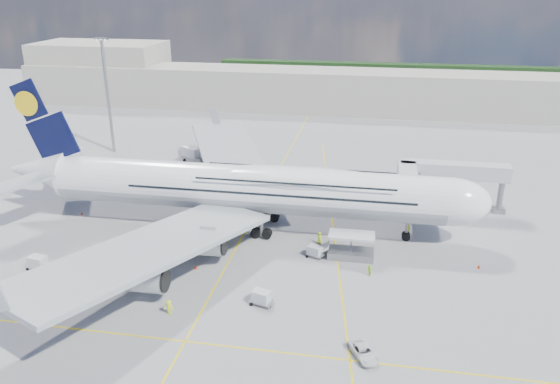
% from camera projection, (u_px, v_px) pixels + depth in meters
% --- Properties ---
extents(ground, '(300.00, 300.00, 0.00)m').
position_uv_depth(ground, '(231.00, 257.00, 78.79)').
color(ground, gray).
rests_on(ground, ground).
extents(taxi_line_main, '(0.25, 220.00, 0.01)m').
position_uv_depth(taxi_line_main, '(231.00, 257.00, 78.79)').
color(taxi_line_main, yellow).
rests_on(taxi_line_main, ground).
extents(taxi_line_cross, '(120.00, 0.25, 0.01)m').
position_uv_depth(taxi_line_cross, '(185.00, 341.00, 60.48)').
color(taxi_line_cross, yellow).
rests_on(taxi_line_cross, ground).
extents(taxi_line_diag, '(14.16, 99.06, 0.01)m').
position_uv_depth(taxi_line_diag, '(334.00, 234.00, 85.66)').
color(taxi_line_diag, yellow).
rests_on(taxi_line_diag, ground).
extents(airliner, '(77.26, 79.15, 23.71)m').
position_uv_depth(airliner, '(248.00, 188.00, 85.38)').
color(airliner, white).
rests_on(airliner, ground).
extents(jet_bridge, '(18.80, 12.10, 8.50)m').
position_uv_depth(jet_bridge, '(436.00, 176.00, 90.57)').
color(jet_bridge, '#B7B7BC').
rests_on(jet_bridge, ground).
extents(cargo_loader, '(8.53, 3.20, 3.67)m').
position_uv_depth(cargo_loader, '(350.00, 249.00, 78.24)').
color(cargo_loader, silver).
rests_on(cargo_loader, ground).
extents(light_mast, '(3.00, 0.70, 25.50)m').
position_uv_depth(light_mast, '(108.00, 94.00, 121.66)').
color(light_mast, gray).
rests_on(light_mast, ground).
extents(terminal, '(180.00, 16.00, 12.00)m').
position_uv_depth(terminal, '(312.00, 90.00, 163.55)').
color(terminal, '#B2AD9E').
rests_on(terminal, ground).
extents(hangar, '(40.00, 22.00, 18.00)m').
position_uv_depth(hangar, '(102.00, 71.00, 178.45)').
color(hangar, '#B2AD9E').
rests_on(hangar, ground).
extents(tree_line, '(160.00, 6.00, 8.00)m').
position_uv_depth(tree_line, '(436.00, 76.00, 198.96)').
color(tree_line, '#193814').
rests_on(tree_line, ground).
extents(dolly_row_a, '(3.30, 1.97, 0.46)m').
position_uv_depth(dolly_row_a, '(97.00, 262.00, 76.68)').
color(dolly_row_a, gray).
rests_on(dolly_row_a, ground).
extents(dolly_row_b, '(3.42, 2.56, 1.93)m').
position_uv_depth(dolly_row_b, '(105.00, 278.00, 71.13)').
color(dolly_row_b, gray).
rests_on(dolly_row_b, ground).
extents(dolly_row_c, '(2.92, 1.82, 0.40)m').
position_uv_depth(dolly_row_c, '(116.00, 269.00, 74.81)').
color(dolly_row_c, gray).
rests_on(dolly_row_c, ground).
extents(dolly_back, '(3.35, 2.14, 1.98)m').
position_uv_depth(dolly_back, '(38.00, 262.00, 75.04)').
color(dolly_back, gray).
rests_on(dolly_back, ground).
extents(dolly_nose_far, '(3.25, 2.33, 1.85)m').
position_uv_depth(dolly_nose_far, '(261.00, 297.00, 67.00)').
color(dolly_nose_far, gray).
rests_on(dolly_nose_far, ground).
extents(dolly_nose_near, '(3.00, 2.37, 1.68)m').
position_uv_depth(dolly_nose_near, '(315.00, 251.00, 78.47)').
color(dolly_nose_near, gray).
rests_on(dolly_nose_near, ground).
extents(baggage_tug, '(3.04, 2.27, 1.72)m').
position_uv_depth(baggage_tug, '(175.00, 250.00, 79.03)').
color(baggage_tug, silver).
rests_on(baggage_tug, ground).
extents(catering_truck_inner, '(6.35, 3.40, 3.59)m').
position_uv_depth(catering_truck_inner, '(219.00, 188.00, 99.56)').
color(catering_truck_inner, gray).
rests_on(catering_truck_inner, ground).
extents(catering_truck_outer, '(6.60, 4.88, 3.63)m').
position_uv_depth(catering_truck_outer, '(195.00, 156.00, 117.45)').
color(catering_truck_outer, gray).
rests_on(catering_truck_outer, ground).
extents(service_van, '(3.88, 4.84, 1.22)m').
position_uv_depth(service_van, '(363.00, 352.00, 57.81)').
color(service_van, silver).
rests_on(service_van, ground).
extents(crew_nose, '(0.73, 0.76, 1.75)m').
position_uv_depth(crew_nose, '(409.00, 228.00, 85.86)').
color(crew_nose, '#CEE317').
rests_on(crew_nose, ground).
extents(crew_loader, '(0.93, 1.02, 1.69)m').
position_uv_depth(crew_loader, '(369.00, 271.00, 73.37)').
color(crew_loader, '#AEF81A').
rests_on(crew_loader, ground).
extents(crew_wing, '(0.86, 1.07, 1.70)m').
position_uv_depth(crew_wing, '(122.00, 248.00, 79.53)').
color(crew_wing, '#9DDF17').
rests_on(crew_wing, ground).
extents(crew_van, '(0.96, 1.09, 1.88)m').
position_uv_depth(crew_van, '(319.00, 238.00, 82.35)').
color(crew_van, '#CBF319').
rests_on(crew_van, ground).
extents(crew_tug, '(1.34, 0.82, 2.00)m').
position_uv_depth(crew_tug, '(169.00, 307.00, 64.96)').
color(crew_tug, '#D8ED18').
rests_on(crew_tug, ground).
extents(cone_nose, '(0.44, 0.44, 0.56)m').
position_uv_depth(cone_nose, '(479.00, 266.00, 75.59)').
color(cone_nose, red).
rests_on(cone_nose, ground).
extents(cone_wing_left_inner, '(0.40, 0.40, 0.52)m').
position_uv_depth(cone_wing_left_inner, '(269.00, 183.00, 106.17)').
color(cone_wing_left_inner, red).
rests_on(cone_wing_left_inner, ground).
extents(cone_wing_left_outer, '(0.41, 0.41, 0.52)m').
position_uv_depth(cone_wing_left_outer, '(184.00, 182.00, 106.52)').
color(cone_wing_left_outer, red).
rests_on(cone_wing_left_outer, ground).
extents(cone_wing_right_inner, '(0.44, 0.44, 0.55)m').
position_uv_depth(cone_wing_right_inner, '(196.00, 267.00, 75.39)').
color(cone_wing_right_inner, red).
rests_on(cone_wing_right_inner, ground).
extents(cone_wing_right_outer, '(0.49, 0.49, 0.63)m').
position_uv_depth(cone_wing_right_outer, '(48.00, 297.00, 68.38)').
color(cone_wing_right_outer, red).
rests_on(cone_wing_right_outer, ground).
extents(cone_tail, '(0.42, 0.42, 0.53)m').
position_uv_depth(cone_tail, '(82.00, 214.00, 92.49)').
color(cone_tail, red).
rests_on(cone_tail, ground).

